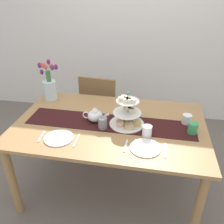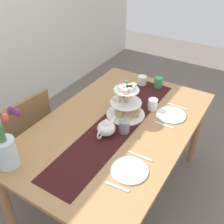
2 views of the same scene
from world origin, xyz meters
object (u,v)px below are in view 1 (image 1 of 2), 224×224
(tiered_cake_stand, at_px, (128,115))
(knife_left, at_px, (77,140))
(mug_white_text, at_px, (147,131))
(mug_orange, at_px, (193,128))
(mug_grey, at_px, (103,123))
(dinner_plate_right, at_px, (145,148))
(knife_right, at_px, (165,150))
(cream_jug, at_px, (187,119))
(fork_right, at_px, (126,146))
(fork_left, at_px, (42,136))
(dining_table, at_px, (110,132))
(dinner_plate_left, at_px, (59,138))
(teapot, at_px, (95,115))
(tulip_vase, at_px, (50,86))
(chair_left, at_px, (101,106))

(tiered_cake_stand, relative_size, knife_left, 1.79)
(mug_white_text, xyz_separation_m, mug_orange, (0.36, 0.11, 0.00))
(mug_grey, bearing_deg, mug_orange, 4.66)
(dinner_plate_right, distance_m, knife_right, 0.15)
(cream_jug, xyz_separation_m, mug_grey, (-0.70, -0.20, 0.01))
(fork_right, relative_size, mug_orange, 1.58)
(fork_left, distance_m, mug_grey, 0.50)
(dining_table, xyz_separation_m, dinner_plate_left, (-0.35, -0.31, 0.10))
(tiered_cake_stand, distance_m, knife_right, 0.45)
(knife_left, xyz_separation_m, mug_grey, (0.16, 0.21, 0.05))
(teapot, distance_m, mug_grey, 0.13)
(dining_table, distance_m, teapot, 0.21)
(dinner_plate_left, xyz_separation_m, mug_white_text, (0.68, 0.16, 0.04))
(tiered_cake_stand, distance_m, fork_right, 0.32)
(knife_right, relative_size, mug_white_text, 1.79)
(mug_white_text, bearing_deg, fork_right, -132.51)
(teapot, height_order, mug_grey, teapot)
(knife_right, bearing_deg, dining_table, 146.98)
(teapot, bearing_deg, fork_left, -139.84)
(tiered_cake_stand, bearing_deg, knife_right, -43.79)
(mug_grey, xyz_separation_m, mug_white_text, (0.37, -0.05, -0.00))
(fork_left, distance_m, knife_left, 0.29)
(mug_white_text, distance_m, mug_orange, 0.38)
(teapot, xyz_separation_m, knife_left, (-0.07, -0.31, -0.06))
(fork_left, distance_m, mug_white_text, 0.84)
(teapot, bearing_deg, mug_grey, -47.08)
(tulip_vase, xyz_separation_m, cream_jug, (1.35, -0.24, -0.10))
(fork_right, bearing_deg, fork_left, 180.00)
(tiered_cake_stand, xyz_separation_m, knife_left, (-0.36, -0.31, -0.09))
(cream_jug, bearing_deg, fork_right, -138.69)
(dining_table, distance_m, tulip_vase, 0.81)
(dinner_plate_left, relative_size, mug_grey, 2.42)
(tulip_vase, distance_m, fork_left, 0.70)
(dinner_plate_right, relative_size, knife_right, 1.35)
(chair_left, bearing_deg, tiered_cake_stand, -61.04)
(chair_left, xyz_separation_m, mug_grey, (0.22, -0.84, 0.30))
(dinner_plate_right, relative_size, mug_grey, 2.42)
(tiered_cake_stand, bearing_deg, tulip_vase, 157.33)
(fork_right, relative_size, mug_white_text, 1.58)
(tiered_cake_stand, xyz_separation_m, fork_right, (0.03, -0.31, -0.09))
(dinner_plate_left, xyz_separation_m, mug_orange, (1.04, 0.27, 0.04))
(knife_right, relative_size, mug_orange, 1.79)
(tulip_vase, xyz_separation_m, fork_right, (0.87, -0.66, -0.14))
(chair_left, distance_m, tulip_vase, 0.71)
(chair_left, relative_size, teapot, 3.82)
(fork_left, height_order, mug_orange, mug_orange)
(chair_left, height_order, fork_left, chair_left)
(dinner_plate_right, bearing_deg, mug_grey, 150.33)
(tiered_cake_stand, relative_size, fork_left, 2.03)
(knife_left, xyz_separation_m, knife_right, (0.68, 0.00, 0.00))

